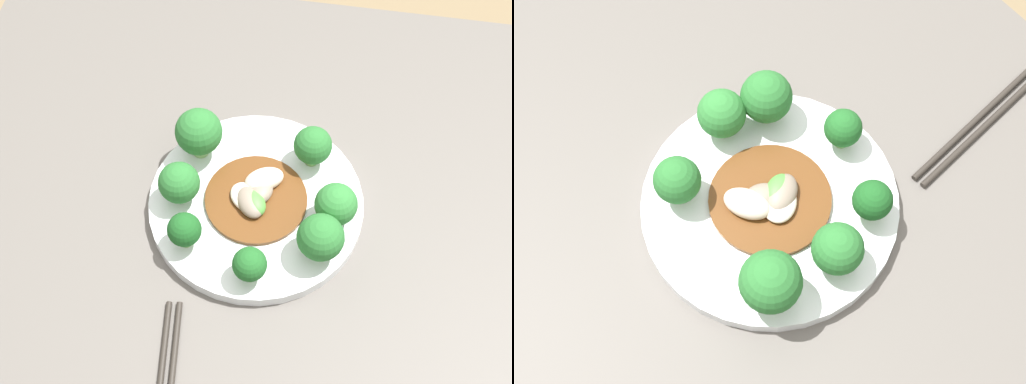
# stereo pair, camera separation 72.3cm
# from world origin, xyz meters

# --- Properties ---
(ground_plane) EXTENTS (8.00, 8.00, 0.00)m
(ground_plane) POSITION_xyz_m (0.00, 0.00, 0.00)
(ground_plane) COLOR #7F6B4C
(table) EXTENTS (0.95, 0.77, 0.77)m
(table) POSITION_xyz_m (0.00, 0.00, 0.38)
(table) COLOR #5B5651
(table) RESTS_ON ground_plane
(plate) EXTENTS (0.26, 0.26, 0.02)m
(plate) POSITION_xyz_m (0.04, -0.01, 0.77)
(plate) COLOR silver
(plate) RESTS_ON table
(broccoli_southwest) EXTENTS (0.05, 0.05, 0.06)m
(broccoli_southwest) POSITION_xyz_m (-0.02, -0.08, 0.82)
(broccoli_southwest) COLOR #7AAD5B
(broccoli_southwest) RESTS_ON plate
(broccoli_north) EXTENTS (0.04, 0.04, 0.05)m
(broccoli_north) POSITION_xyz_m (0.03, 0.09, 0.81)
(broccoli_north) COLOR #7AAD5B
(broccoli_north) RESTS_ON plate
(broccoli_west) EXTENTS (0.05, 0.05, 0.06)m
(broccoli_west) POSITION_xyz_m (-0.06, -0.00, 0.82)
(broccoli_west) COLOR #7AAD5B
(broccoli_west) RESTS_ON plate
(broccoli_southeast) EXTENTS (0.06, 0.06, 0.07)m
(broccoli_southeast) POSITION_xyz_m (0.12, -0.07, 0.82)
(broccoli_southeast) COLOR #89B76B
(broccoli_southeast) RESTS_ON plate
(broccoli_northeast) EXTENTS (0.04, 0.04, 0.05)m
(broccoli_northeast) POSITION_xyz_m (0.11, 0.06, 0.81)
(broccoli_northeast) COLOR #89B76B
(broccoli_northeast) RESTS_ON plate
(broccoli_east) EXTENTS (0.05, 0.05, 0.06)m
(broccoli_east) POSITION_xyz_m (0.13, 0.00, 0.82)
(broccoli_east) COLOR #7AAD5B
(broccoli_east) RESTS_ON plate
(broccoli_northwest) EXTENTS (0.06, 0.06, 0.06)m
(broccoli_northwest) POSITION_xyz_m (-0.04, 0.05, 0.82)
(broccoli_northwest) COLOR #89B76B
(broccoli_northwest) RESTS_ON plate
(stirfry_center) EXTENTS (0.13, 0.13, 0.02)m
(stirfry_center) POSITION_xyz_m (0.04, -0.01, 0.79)
(stirfry_center) COLOR #5B3314
(stirfry_center) RESTS_ON plate
(chopsticks) EXTENTS (0.04, 0.20, 0.01)m
(chopsticks) POSITION_xyz_m (0.10, 0.23, 0.77)
(chopsticks) COLOR #2D2823
(chopsticks) RESTS_ON table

